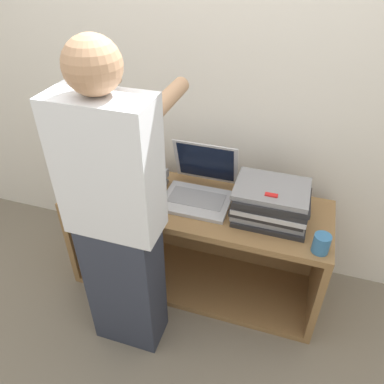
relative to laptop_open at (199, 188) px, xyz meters
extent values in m
plane|color=#756B5B|center=(0.00, -0.30, -0.67)|extent=(12.00, 12.00, 0.00)
cube|color=silver|center=(0.00, 0.29, 0.53)|extent=(8.00, 0.05, 2.40)
cube|color=olive|center=(0.00, -0.06, -0.07)|extent=(1.43, 0.49, 0.04)
cube|color=olive|center=(0.00, -0.06, -0.65)|extent=(1.43, 0.49, 0.04)
cube|color=olive|center=(-0.70, -0.06, -0.36)|extent=(0.04, 0.49, 0.54)
cube|color=olive|center=(0.70, -0.06, -0.36)|extent=(0.04, 0.49, 0.54)
cube|color=olive|center=(0.00, 0.17, -0.36)|extent=(1.35, 0.04, 0.54)
cube|color=#B7B7BC|center=(0.00, -0.06, -0.05)|extent=(0.36, 0.27, 0.02)
cube|color=gray|center=(0.00, -0.05, -0.03)|extent=(0.29, 0.15, 0.00)
cube|color=#B7B7BC|center=(0.00, 0.12, 0.09)|extent=(0.36, 0.08, 0.26)
cube|color=black|center=(0.00, 0.11, 0.09)|extent=(0.32, 0.07, 0.23)
cube|color=gray|center=(-0.39, -0.06, -0.04)|extent=(0.36, 0.27, 0.03)
cube|color=#232326|center=(-0.40, -0.06, -0.02)|extent=(0.37, 0.28, 0.03)
cube|color=gray|center=(-0.38, -0.06, 0.01)|extent=(0.36, 0.27, 0.03)
cube|color=gray|center=(-0.39, -0.06, 0.03)|extent=(0.37, 0.29, 0.03)
cube|color=#232326|center=(0.40, -0.07, -0.04)|extent=(0.36, 0.28, 0.03)
cube|color=gray|center=(0.39, -0.05, -0.02)|extent=(0.36, 0.27, 0.03)
cube|color=#232326|center=(0.38, -0.05, 0.01)|extent=(0.36, 0.28, 0.03)
cube|color=#B7B7BC|center=(0.39, -0.06, 0.03)|extent=(0.36, 0.28, 0.03)
cube|color=#232326|center=(0.39, -0.06, 0.06)|extent=(0.36, 0.28, 0.03)
cube|color=#232326|center=(0.39, -0.06, 0.09)|extent=(0.37, 0.29, 0.03)
cube|color=gray|center=(0.38, -0.05, 0.11)|extent=(0.36, 0.27, 0.03)
cube|color=#2D3342|center=(-0.22, -0.50, -0.29)|extent=(0.34, 0.20, 0.75)
cube|color=white|center=(-0.22, -0.50, 0.38)|extent=(0.40, 0.20, 0.60)
sphere|color=tan|center=(-0.22, -0.50, 0.78)|extent=(0.20, 0.20, 0.20)
cylinder|color=tan|center=(-0.38, -0.24, 0.59)|extent=(0.07, 0.32, 0.07)
cylinder|color=tan|center=(-0.06, -0.24, 0.59)|extent=(0.07, 0.32, 0.07)
cylinder|color=teal|center=(0.64, -0.23, -0.01)|extent=(0.08, 0.08, 0.09)
cube|color=red|center=(0.39, -0.13, 0.13)|extent=(0.06, 0.02, 0.01)
camera|label=1|loc=(0.46, -1.58, 1.16)|focal=35.00mm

